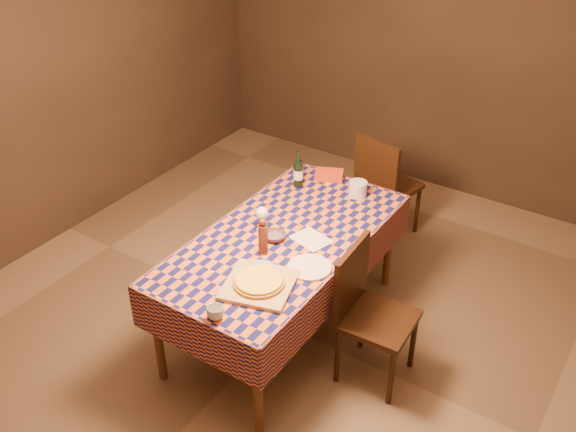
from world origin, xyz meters
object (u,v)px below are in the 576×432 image
at_px(dining_table, 284,246).
at_px(wine_bottle, 298,173).
at_px(pizza, 259,281).
at_px(chair_right, 367,307).
at_px(white_plate, 310,267).
at_px(bowl, 275,236).
at_px(chair_far, 384,182).
at_px(cutting_board, 259,285).

bearing_deg(dining_table, wine_bottle, 114.63).
distance_m(pizza, wine_bottle, 1.19).
height_order(dining_table, wine_bottle, wine_bottle).
bearing_deg(chair_right, dining_table, 175.35).
relative_size(pizza, white_plate, 1.51).
xyz_separation_m(dining_table, bowl, (-0.03, -0.06, 0.10)).
xyz_separation_m(dining_table, chair_right, (0.65, -0.05, -0.17)).
distance_m(bowl, chair_far, 1.49).
distance_m(dining_table, chair_right, 0.67).
relative_size(dining_table, pizza, 4.61).
bearing_deg(bowl, chair_far, 87.18).
relative_size(pizza, chair_right, 0.43).
height_order(bowl, chair_far, chair_far).
bearing_deg(wine_bottle, pizza, -68.23).
relative_size(cutting_board, pizza, 0.97).
distance_m(cutting_board, chair_right, 0.71).
relative_size(wine_bottle, chair_far, 0.30).
relative_size(pizza, bowl, 2.82).
bearing_deg(dining_table, cutting_board, -71.80).
height_order(cutting_board, chair_far, chair_far).
height_order(wine_bottle, chair_far, wine_bottle).
relative_size(dining_table, chair_far, 1.98).
bearing_deg(wine_bottle, chair_far, 68.49).
bearing_deg(chair_right, cutting_board, -137.07).
distance_m(dining_table, wine_bottle, 0.68).
height_order(white_plate, chair_far, chair_far).
bearing_deg(dining_table, chair_far, 88.28).
distance_m(pizza, bowl, 0.48).
bearing_deg(chair_far, chair_right, -67.45).
bearing_deg(chair_right, pizza, -137.07).
bearing_deg(bowl, cutting_board, -66.29).
distance_m(cutting_board, pizza, 0.03).
xyz_separation_m(bowl, chair_far, (0.07, 1.46, -0.27)).
bearing_deg(chair_far, cutting_board, -86.31).
bearing_deg(wine_bottle, white_plate, -53.28).
height_order(cutting_board, wine_bottle, wine_bottle).
height_order(dining_table, chair_far, chair_far).
bearing_deg(white_plate, chair_right, 23.41).
xyz_separation_m(cutting_board, bowl, (-0.19, 0.44, 0.01)).
distance_m(dining_table, pizza, 0.54).
bearing_deg(cutting_board, white_plate, 63.44).
height_order(pizza, wine_bottle, wine_bottle).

